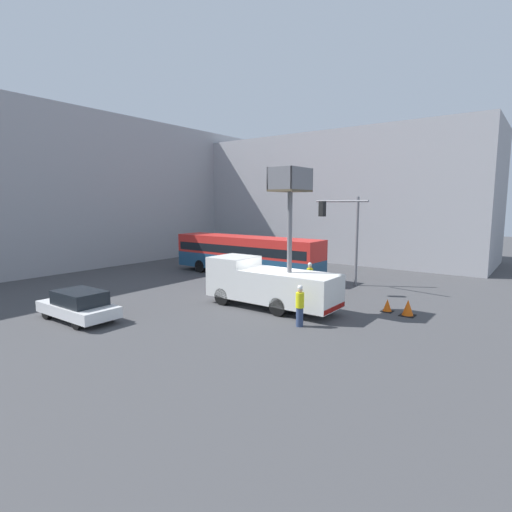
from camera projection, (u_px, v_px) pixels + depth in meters
The scene contains 11 objects.
ground_plane at pixel (266, 306), 21.28m from camera, with size 120.00×120.00×0.00m, color #424244.
building_backdrop_far at pixel (44, 191), 34.27m from camera, with size 44.00×10.00×13.02m.
building_backdrop_side at pixel (341, 198), 40.57m from camera, with size 10.00×28.00×11.95m.
utility_truck at pixel (269, 281), 20.83m from camera, with size 2.28×7.21×7.17m.
city_bus at pixel (246, 253), 30.16m from camera, with size 2.50×12.25×2.96m.
traffic_light_pole at pixel (345, 226), 25.21m from camera, with size 4.01×3.76×5.89m.
road_worker_near_truck at pixel (300, 306), 17.72m from camera, with size 0.38×0.38×1.88m.
road_worker_directing at pixel (310, 278), 24.07m from camera, with size 0.38×0.38×1.93m.
traffic_cone_near_truck at pixel (387, 306), 20.25m from camera, with size 0.56×0.56×0.64m.
traffic_cone_mid_road at pixel (408, 308), 19.48m from camera, with size 0.70×0.70×0.80m.
parked_car_curbside at pixel (79, 305), 18.68m from camera, with size 1.86×4.32×1.43m.
Camera 1 is at (-16.98, -11.92, 5.47)m, focal length 28.00 mm.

